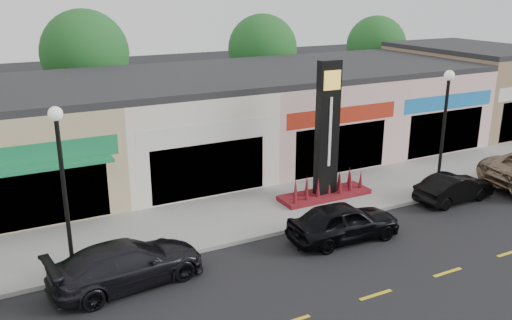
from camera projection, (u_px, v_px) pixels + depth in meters
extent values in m
plane|color=black|center=(321.00, 254.00, 19.10)|extent=(120.00, 120.00, 0.00)
cube|color=gray|center=(263.00, 209.00, 22.76)|extent=(52.00, 4.30, 0.15)
cube|color=gray|center=(290.00, 230.00, 20.85)|extent=(52.00, 0.20, 0.15)
cube|color=tan|center=(23.00, 144.00, 24.43)|extent=(7.00, 10.00, 4.50)
cube|color=#262628|center=(16.00, 91.00, 23.70)|extent=(7.00, 10.00, 0.30)
cube|color=black|center=(38.00, 197.00, 20.50)|extent=(5.25, 0.10, 2.40)
cube|color=#1B7D4A|center=(32.00, 154.00, 19.98)|extent=(6.30, 0.12, 0.80)
cube|color=#1B7D4A|center=(35.00, 168.00, 19.72)|extent=(5.60, 0.90, 0.12)
cube|color=silver|center=(171.00, 126.00, 27.49)|extent=(7.00, 10.00, 4.50)
cube|color=#262628|center=(169.00, 79.00, 26.76)|extent=(7.00, 10.00, 0.30)
cube|color=black|center=(209.00, 170.00, 23.56)|extent=(5.25, 0.10, 2.40)
cube|color=silver|center=(208.00, 132.00, 23.04)|extent=(6.30, 0.12, 0.80)
cube|color=#CBA59A|center=(290.00, 112.00, 30.55)|extent=(7.00, 10.00, 4.50)
cube|color=#262628|center=(290.00, 70.00, 29.82)|extent=(7.00, 10.00, 0.30)
cube|color=black|center=(341.00, 149.00, 26.62)|extent=(5.25, 0.10, 2.40)
cube|color=#AE2A17|center=(342.00, 115.00, 26.10)|extent=(6.30, 0.12, 0.80)
cube|color=#CBA59A|center=(387.00, 101.00, 33.61)|extent=(7.00, 10.00, 4.50)
cube|color=#262628|center=(389.00, 62.00, 32.88)|extent=(7.00, 10.00, 0.30)
cube|color=black|center=(445.00, 132.00, 29.68)|extent=(5.25, 0.10, 2.40)
cube|color=#1B77C1|center=(449.00, 102.00, 29.16)|extent=(6.30, 0.12, 0.80)
cube|color=olive|center=(468.00, 88.00, 36.59)|extent=(7.00, 10.00, 5.00)
cube|color=#262628|center=(473.00, 48.00, 35.78)|extent=(7.00, 10.00, 0.30)
cylinder|color=#382619|center=(91.00, 113.00, 33.37)|extent=(0.36, 0.36, 3.15)
sphere|color=#1B561F|center=(85.00, 53.00, 32.26)|extent=(5.20, 5.20, 5.20)
cylinder|color=#382619|center=(262.00, 97.00, 38.64)|extent=(0.36, 0.36, 2.97)
sphere|color=#1B561F|center=(262.00, 49.00, 37.61)|extent=(4.80, 4.80, 4.80)
cylinder|color=#382619|center=(373.00, 87.00, 43.04)|extent=(0.36, 0.36, 2.80)
sphere|color=#1B561F|center=(376.00, 46.00, 42.05)|extent=(4.60, 4.60, 4.60)
cylinder|color=black|center=(73.00, 267.00, 17.63)|extent=(0.32, 0.32, 0.30)
cylinder|color=black|center=(65.00, 195.00, 16.86)|extent=(0.14, 0.14, 5.00)
sphere|color=silver|center=(55.00, 114.00, 16.07)|extent=(0.44, 0.44, 0.44)
cylinder|color=black|center=(437.00, 187.00, 24.62)|extent=(0.32, 0.32, 0.30)
cylinder|color=black|center=(443.00, 134.00, 23.86)|extent=(0.14, 0.14, 5.00)
sphere|color=silver|center=(449.00, 75.00, 23.06)|extent=(0.44, 0.44, 0.44)
cube|color=#611410|center=(325.00, 195.00, 23.89)|extent=(4.20, 1.30, 0.20)
cube|color=black|center=(327.00, 131.00, 23.00)|extent=(1.00, 0.40, 6.00)
cube|color=yellow|center=(332.00, 80.00, 22.15)|extent=(0.80, 0.05, 0.80)
cube|color=silver|center=(330.00, 132.00, 22.82)|extent=(0.12, 0.04, 3.00)
imported|color=black|center=(127.00, 264.00, 16.97)|extent=(2.59, 5.11, 1.42)
imported|color=black|center=(344.00, 222.00, 19.98)|extent=(1.91, 4.35, 1.46)
imported|color=black|center=(454.00, 188.00, 23.63)|extent=(1.49, 3.79, 1.23)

